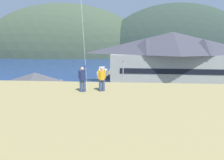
% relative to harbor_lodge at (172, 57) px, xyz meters
% --- Properties ---
extents(ground_plane, '(600.00, 600.00, 0.00)m').
position_rel_harbor_lodge_xyz_m(ground_plane, '(-13.09, -21.65, -6.40)').
color(ground_plane, '#66604C').
extents(parking_lot_pad, '(40.00, 20.00, 0.10)m').
position_rel_harbor_lodge_xyz_m(parking_lot_pad, '(-13.09, -16.65, -6.35)').
color(parking_lot_pad, slate).
rests_on(parking_lot_pad, ground).
extents(bay_water, '(360.00, 84.00, 0.03)m').
position_rel_harbor_lodge_xyz_m(bay_water, '(-13.09, 38.35, -6.39)').
color(bay_water, navy).
rests_on(bay_water, ground).
extents(far_hill_west_ridge, '(124.66, 61.93, 73.00)m').
position_rel_harbor_lodge_xyz_m(far_hill_west_ridge, '(-56.73, 92.34, -6.40)').
color(far_hill_west_ridge, '#3D4C38').
rests_on(far_hill_west_ridge, ground).
extents(far_hill_east_peak, '(101.40, 51.74, 69.42)m').
position_rel_harbor_lodge_xyz_m(far_hill_east_peak, '(22.76, 87.48, -6.40)').
color(far_hill_east_peak, '#2D3D33').
rests_on(far_hill_east_peak, ground).
extents(harbor_lodge, '(28.85, 12.59, 12.04)m').
position_rel_harbor_lodge_xyz_m(harbor_lodge, '(0.00, 0.00, 0.00)').
color(harbor_lodge, '#999E99').
rests_on(harbor_lodge, ground).
extents(storage_shed_near_lot, '(8.47, 6.04, 4.88)m').
position_rel_harbor_lodge_xyz_m(storage_shed_near_lot, '(-25.21, -14.24, -3.86)').
color(storage_shed_near_lot, beige).
rests_on(storage_shed_near_lot, ground).
extents(wharf_dock, '(3.20, 13.99, 0.70)m').
position_rel_harbor_lodge_xyz_m(wharf_dock, '(-14.31, 13.52, -6.05)').
color(wharf_dock, '#70604C').
rests_on(wharf_dock, ground).
extents(moored_boat_wharfside, '(2.58, 7.02, 2.16)m').
position_rel_harbor_lodge_xyz_m(moored_boat_wharfside, '(-17.76, 14.40, -5.68)').
color(moored_boat_wharfside, silver).
rests_on(moored_boat_wharfside, ground).
extents(parked_car_front_row_silver, '(4.35, 2.36, 1.82)m').
position_rel_harbor_lodge_xyz_m(parked_car_front_row_silver, '(-8.74, -15.53, -5.34)').
color(parked_car_front_row_silver, silver).
rests_on(parked_car_front_row_silver, parking_lot_pad).
extents(parked_car_mid_row_near, '(4.29, 2.23, 1.82)m').
position_rel_harbor_lodge_xyz_m(parked_car_mid_row_near, '(-19.77, -14.74, -5.34)').
color(parked_car_mid_row_near, red).
rests_on(parked_car_mid_row_near, parking_lot_pad).
extents(parked_car_mid_row_center, '(4.25, 2.15, 1.82)m').
position_rel_harbor_lodge_xyz_m(parked_car_mid_row_center, '(-12.18, -21.77, -5.34)').
color(parked_car_mid_row_center, '#9EA3A8').
rests_on(parked_car_mid_row_center, parking_lot_pad).
extents(parked_car_back_row_left, '(4.27, 2.19, 1.82)m').
position_rel_harbor_lodge_xyz_m(parked_car_back_row_left, '(-3.35, -21.60, -5.34)').
color(parked_car_back_row_left, silver).
rests_on(parked_car_back_row_left, parking_lot_pad).
extents(parked_car_mid_row_far, '(4.35, 2.35, 1.82)m').
position_rel_harbor_lodge_xyz_m(parked_car_mid_row_far, '(-2.37, -15.79, -5.34)').
color(parked_car_mid_row_far, navy).
rests_on(parked_car_mid_row_far, parking_lot_pad).
extents(parked_car_front_row_red, '(4.36, 2.38, 1.82)m').
position_rel_harbor_lodge_xyz_m(parked_car_front_row_red, '(2.24, -14.33, -5.34)').
color(parked_car_front_row_red, black).
rests_on(parked_car_front_row_red, parking_lot_pad).
extents(parked_car_lone_by_shed, '(4.34, 2.35, 1.82)m').
position_rel_harbor_lodge_xyz_m(parked_car_lone_by_shed, '(-20.66, -20.75, -5.34)').
color(parked_car_lone_by_shed, silver).
rests_on(parked_car_lone_by_shed, parking_lot_pad).
extents(parking_light_pole, '(0.24, 0.78, 6.49)m').
position_rel_harbor_lodge_xyz_m(parking_light_pole, '(-10.80, -11.10, -2.53)').
color(parking_light_pole, '#ADADB2').
rests_on(parking_light_pole, parking_lot_pad).
extents(person_kite_flyer, '(0.52, 0.70, 1.86)m').
position_rel_harbor_lodge_xyz_m(person_kite_flyer, '(-13.28, -30.86, 0.93)').
color(person_kite_flyer, '#384770').
rests_on(person_kite_flyer, grassy_hill_foreground).
extents(person_companion, '(0.53, 0.40, 1.74)m').
position_rel_harbor_lodge_xyz_m(person_companion, '(-11.97, -30.60, 0.91)').
color(person_companion, '#384770').
rests_on(person_companion, grassy_hill_foreground).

